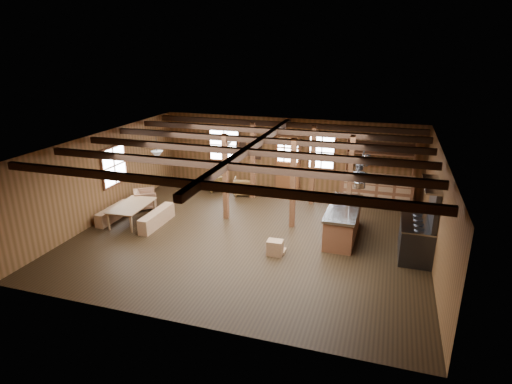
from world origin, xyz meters
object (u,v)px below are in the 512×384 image
armchair_a (215,182)px  armchair_b (244,186)px  dining_table (133,214)px  armchair_c (145,199)px  kitchen_island (343,221)px  commercial_range (419,234)px

armchair_a → armchair_b: 1.23m
armchair_a → armchair_b: armchair_b is taller
dining_table → armchair_c: 1.24m
armchair_a → armchair_c: armchair_c is taller
kitchen_island → commercial_range: commercial_range is taller
dining_table → kitchen_island: bearing=-85.1°
commercial_range → dining_table: size_ratio=1.24×
kitchen_island → armchair_a: kitchen_island is taller
dining_table → armchair_c: (-0.30, 1.21, 0.04)m
armchair_b → armchair_a: bearing=-20.5°
armchair_a → armchair_c: 2.96m
commercial_range → armchair_c: commercial_range is taller
dining_table → armchair_c: size_ratio=2.29×
kitchen_island → armchair_b: kitchen_island is taller
dining_table → armchair_a: 3.94m
armchair_a → armchair_c: size_ratio=0.94×
armchair_a → kitchen_island: bearing=107.9°
kitchen_island → dining_table: kitchen_island is taller
kitchen_island → commercial_range: 2.17m
kitchen_island → armchair_b: size_ratio=3.50×
commercial_range → dining_table: commercial_range is taller
kitchen_island → commercial_range: size_ratio=1.21×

